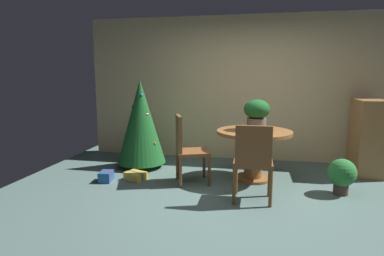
% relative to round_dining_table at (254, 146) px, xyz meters
% --- Properties ---
extents(ground_plane, '(6.60, 6.60, 0.00)m').
position_rel_round_dining_table_xyz_m(ground_plane, '(-0.12, -0.97, -0.51)').
color(ground_plane, '#4C6660').
extents(back_wall_panel, '(6.00, 0.10, 2.60)m').
position_rel_round_dining_table_xyz_m(back_wall_panel, '(-0.12, 1.23, 0.79)').
color(back_wall_panel, beige).
rests_on(back_wall_panel, ground_plane).
extents(round_dining_table, '(1.10, 1.10, 0.74)m').
position_rel_round_dining_table_xyz_m(round_dining_table, '(0.00, 0.00, 0.00)').
color(round_dining_table, brown).
rests_on(round_dining_table, ground_plane).
extents(flower_vase, '(0.38, 0.38, 0.45)m').
position_rel_round_dining_table_xyz_m(flower_vase, '(0.03, 0.06, 0.49)').
color(flower_vase, '#665B51').
rests_on(flower_vase, round_dining_table).
extents(wooden_chair_left, '(0.57, 0.56, 0.99)m').
position_rel_round_dining_table_xyz_m(wooden_chair_left, '(-0.94, -0.34, 0.03)').
color(wooden_chair_left, brown).
rests_on(wooden_chair_left, ground_plane).
extents(wooden_chair_near, '(0.47, 0.40, 0.97)m').
position_rel_round_dining_table_xyz_m(wooden_chair_near, '(0.00, -0.91, 0.04)').
color(wooden_chair_near, brown).
rests_on(wooden_chair_near, ground_plane).
extents(holiday_tree, '(0.80, 0.80, 1.48)m').
position_rel_round_dining_table_xyz_m(holiday_tree, '(-1.87, 0.32, 0.27)').
color(holiday_tree, brown).
rests_on(holiday_tree, ground_plane).
extents(gift_box_gold, '(0.35, 0.32, 0.12)m').
position_rel_round_dining_table_xyz_m(gift_box_gold, '(-1.72, -0.36, -0.45)').
color(gift_box_gold, gold).
rests_on(gift_box_gold, ground_plane).
extents(gift_box_blue, '(0.20, 0.26, 0.15)m').
position_rel_round_dining_table_xyz_m(gift_box_blue, '(-2.12, -0.52, -0.44)').
color(gift_box_blue, '#1E569E').
rests_on(gift_box_blue, ground_plane).
extents(wooden_cabinet, '(0.44, 0.71, 1.18)m').
position_rel_round_dining_table_xyz_m(wooden_cabinet, '(1.74, 0.64, 0.08)').
color(wooden_cabinet, '#9E6B3D').
rests_on(wooden_cabinet, ground_plane).
extents(potted_plant, '(0.36, 0.36, 0.48)m').
position_rel_round_dining_table_xyz_m(potted_plant, '(1.14, -0.40, -0.24)').
color(potted_plant, '#4C382D').
rests_on(potted_plant, ground_plane).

